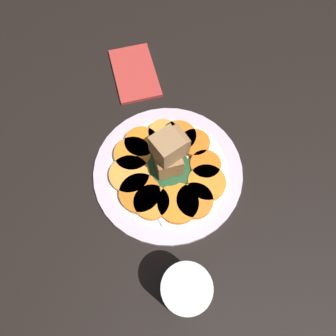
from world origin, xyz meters
TOP-DOWN VIEW (x-y plane):
  - table_slab at (0.00, 0.00)cm, footprint 120.00×120.00cm
  - plate at (0.00, 0.00)cm, footprint 29.48×29.48cm
  - carrot_slice_0 at (-6.99, -3.73)cm, footprint 6.85×6.85cm
  - carrot_slice_1 at (-4.83, -6.05)cm, footprint 7.36×7.36cm
  - carrot_slice_2 at (-0.64, -7.53)cm, footprint 7.82×7.82cm
  - carrot_slice_3 at (3.61, -6.43)cm, footprint 7.82×7.82cm
  - carrot_slice_4 at (5.89, -4.72)cm, footprint 6.71×6.71cm
  - carrot_slice_5 at (7.35, 0.12)cm, footprint 7.79×7.79cm
  - carrot_slice_6 at (7.62, 3.17)cm, footprint 6.90×6.90cm
  - carrot_slice_7 at (4.77, 6.40)cm, footprint 7.31×7.31cm
  - carrot_slice_8 at (1.05, 7.29)cm, footprint 6.03×6.03cm
  - carrot_slice_9 at (-4.10, 6.66)cm, footprint 6.05×6.05cm
  - carrot_slice_10 at (-6.38, 3.93)cm, footprint 7.10×7.10cm
  - carrot_slice_11 at (-7.99, 1.06)cm, footprint 6.10×6.10cm
  - center_pile at (-0.12, 0.11)cm, footprint 9.74×8.77cm
  - fork at (1.07, -5.93)cm, footprint 18.52×6.52cm
  - water_glass at (22.49, -3.03)cm, footprint 7.67×7.67cm
  - napkin at (-25.94, -1.17)cm, footprint 15.64×9.39cm

SIDE VIEW (x-z plane):
  - table_slab at x=0.00cm, z-range 0.00..2.00cm
  - napkin at x=-25.94cm, z-range 2.00..2.80cm
  - plate at x=0.00cm, z-range 1.99..3.04cm
  - fork at x=1.07cm, z-range 3.10..3.50cm
  - carrot_slice_0 at x=-6.99cm, z-range 3.10..4.44cm
  - carrot_slice_1 at x=-4.83cm, z-range 3.10..4.44cm
  - carrot_slice_2 at x=-0.64cm, z-range 3.10..4.44cm
  - carrot_slice_3 at x=3.61cm, z-range 3.10..4.44cm
  - carrot_slice_4 at x=5.89cm, z-range 3.10..4.44cm
  - carrot_slice_5 at x=7.35cm, z-range 3.10..4.44cm
  - carrot_slice_6 at x=7.62cm, z-range 3.10..4.44cm
  - carrot_slice_7 at x=4.77cm, z-range 3.10..4.44cm
  - carrot_slice_8 at x=1.05cm, z-range 3.10..4.44cm
  - carrot_slice_9 at x=-4.10cm, z-range 3.10..4.44cm
  - carrot_slice_10 at x=-6.38cm, z-range 3.10..4.44cm
  - carrot_slice_11 at x=-7.99cm, z-range 3.10..4.44cm
  - water_glass at x=22.49cm, z-range 2.00..11.96cm
  - center_pile at x=-0.12cm, z-range 2.04..13.21cm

